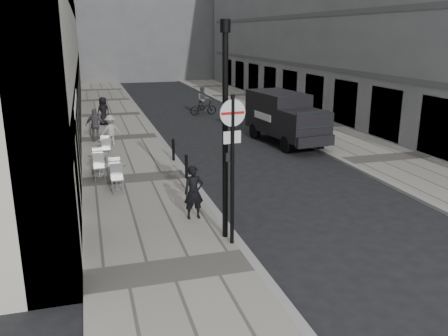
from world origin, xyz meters
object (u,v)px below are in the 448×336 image
Objects in this scene: sign_post at (232,151)px; cyclist at (203,104)px; lamppost at (225,122)px; panel_van at (284,116)px; walking_man at (194,192)px.

cyclist is at bearing 71.46° from sign_post.
lamppost reaches higher than sign_post.
sign_post is at bearing -125.45° from panel_van.
cyclist is at bearing 77.85° from lamppost.
walking_man is at bearing 99.12° from sign_post.
panel_van is at bearing 53.37° from walking_man.
lamppost reaches higher than walking_man.
sign_post reaches higher than panel_van.
cyclist is at bearing 94.90° from panel_van.
cyclist is (-1.89, 9.59, -0.66)m from panel_van.
walking_man is 2.85m from lamppost.
walking_man is at bearing -105.17° from cyclist.
cyclist is at bearing 75.46° from walking_man.
walking_man is 0.29× the size of panel_van.
walking_man is 11.31m from panel_van.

